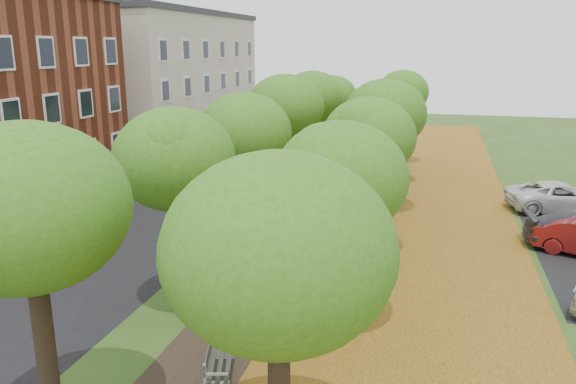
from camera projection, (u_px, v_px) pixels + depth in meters
The scene contains 8 objects.
street_asphalt at pixel (163, 213), 26.91m from camera, with size 8.00×70.00×0.01m, color black.
footpath at pixel (315, 226), 25.03m from camera, with size 3.20×70.00×0.01m, color black.
leaf_verge at pixel (430, 235), 23.78m from camera, with size 7.50×70.00×0.01m, color #A3681E.
tree_row_west at pixel (267, 123), 24.44m from camera, with size 3.73×33.73×6.14m.
tree_row_east at pixel (378, 127), 23.24m from camera, with size 3.73×33.73×6.14m.
building_cream at pixel (156, 79), 44.80m from camera, with size 10.30×20.30×10.40m.
bench at pixel (218, 361), 13.44m from camera, with size 1.07×2.00×0.91m.
car_white at pixel (561, 197), 27.12m from camera, with size 2.33×5.06×1.41m, color silver.
Camera 1 is at (5.00, -8.34, 7.79)m, focal length 35.00 mm.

